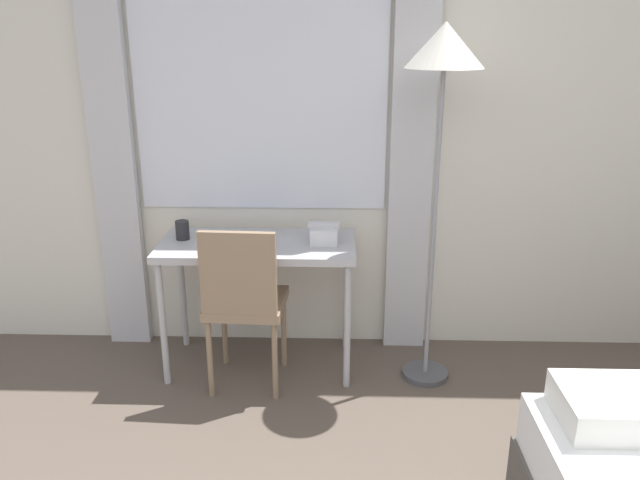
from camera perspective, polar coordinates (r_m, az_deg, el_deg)
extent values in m
cube|color=silver|center=(3.55, 1.41, 10.88)|extent=(5.80, 0.05, 2.70)
cube|color=white|center=(3.52, -5.54, 14.82)|extent=(1.40, 0.01, 1.50)
cube|color=silver|center=(3.71, -18.64, 9.48)|extent=(0.24, 0.06, 2.60)
cube|color=silver|center=(3.51, 8.47, 9.77)|extent=(0.24, 0.06, 2.60)
cube|color=#B2B2B7|center=(3.39, -5.73, -0.51)|extent=(1.06, 0.52, 0.04)
cylinder|color=#B2B2B7|center=(3.43, -14.18, -7.50)|extent=(0.04, 0.04, 0.70)
cylinder|color=#B2B2B7|center=(3.30, 2.51, -7.95)|extent=(0.04, 0.04, 0.70)
cylinder|color=#B2B2B7|center=(3.82, -12.44, -4.62)|extent=(0.04, 0.04, 0.70)
cylinder|color=#B2B2B7|center=(3.70, 2.43, -4.90)|extent=(0.04, 0.04, 0.70)
cube|color=#8C7259|center=(3.33, -6.72, -5.75)|extent=(0.42, 0.42, 0.05)
cube|color=#8C7259|center=(3.08, -7.51, -3.06)|extent=(0.38, 0.05, 0.43)
cylinder|color=#8C7259|center=(3.33, -10.04, -10.62)|extent=(0.03, 0.03, 0.44)
cylinder|color=#8C7259|center=(3.26, -4.14, -10.98)|extent=(0.03, 0.03, 0.44)
cylinder|color=#8C7259|center=(3.62, -8.73, -8.03)|extent=(0.03, 0.03, 0.44)
cylinder|color=#8C7259|center=(3.56, -3.33, -8.30)|extent=(0.03, 0.03, 0.44)
cylinder|color=#4C4C51|center=(3.60, 9.58, -11.92)|extent=(0.25, 0.25, 0.03)
cylinder|color=gray|center=(3.26, 10.35, 0.74)|extent=(0.02, 0.02, 1.63)
cone|color=silver|center=(3.11, 11.37, 17.09)|extent=(0.38, 0.38, 0.21)
cube|color=silver|center=(3.34, 0.36, 0.47)|extent=(0.15, 0.15, 0.09)
cube|color=silver|center=(3.33, 0.36, 1.39)|extent=(0.17, 0.05, 0.02)
cube|color=navy|center=(3.33, -7.07, -0.30)|extent=(0.33, 0.27, 0.02)
cube|color=white|center=(3.33, -7.07, -0.23)|extent=(0.31, 0.25, 0.01)
cylinder|color=#262628|center=(3.48, -12.47, 0.89)|extent=(0.07, 0.07, 0.10)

